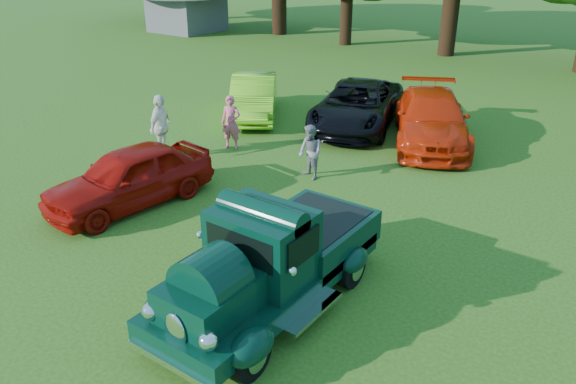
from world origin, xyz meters
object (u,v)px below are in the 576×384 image
Objects in this scene: back_car_black at (357,105)px; spectator_pink at (231,123)px; red_convertible at (129,177)px; back_car_lime at (254,97)px; hero_pickup at (271,263)px; spectator_white at (161,127)px; back_car_orange at (431,119)px; spectator_grey at (310,152)px.

back_car_black is 3.26× the size of spectator_pink.
red_convertible is 7.82m from back_car_lime.
spectator_white is at bearing 150.90° from hero_pickup.
back_car_orange is at bearing 71.76° from red_convertible.
spectator_pink is at bearing -166.55° from spectator_grey.
back_car_lime is at bearing 113.65° from red_convertible.
back_car_lime is 3.42m from spectator_pink.
back_car_orange reaches higher than back_car_black.
hero_pickup is at bearing -84.95° from back_car_lime.
red_convertible is 4.52m from spectator_pink.
back_car_lime is 6.04m from spectator_grey.
spectator_white is (-1.12, -1.83, 0.12)m from spectator_pink.
red_convertible is 2.55× the size of spectator_pink.
back_car_black reaches higher than red_convertible.
hero_pickup is 3.00× the size of spectator_pink.
spectator_white is at bearing -140.96° from spectator_grey.
spectator_pink is (-0.61, 4.48, 0.11)m from red_convertible.
hero_pickup is at bearing -109.88° from back_car_orange.
back_car_orange is (6.34, 1.13, 0.04)m from back_car_lime.
hero_pickup is 9.98m from back_car_orange.
back_car_black is 1.01× the size of back_car_orange.
hero_pickup is at bearing -5.93° from red_convertible.
back_car_orange is 2.81× the size of spectator_white.
back_car_orange is at bearing -64.39° from spectator_white.
spectator_white is (-1.73, 2.65, 0.24)m from red_convertible.
back_car_lime is 6.44m from back_car_orange.
back_car_lime is 2.99× the size of spectator_grey.
red_convertible is at bearing -105.03° from spectator_pink.
spectator_pink is 1.11× the size of spectator_grey.
back_car_lime reaches higher than red_convertible.
back_car_orange reaches higher than red_convertible.
red_convertible is at bearing -116.28° from back_car_black.
spectator_grey is at bearing -92.32° from back_car_black.
back_car_black is 6.83m from spectator_white.
back_car_lime is (-2.17, 7.52, 0.02)m from red_convertible.
hero_pickup reaches higher than spectator_grey.
back_car_lime is 2.69× the size of spectator_pink.
spectator_white is at bearing -134.61° from back_car_black.
spectator_white reaches higher than back_car_lime.
hero_pickup is 5.47m from red_convertible.
spectator_grey is (-1.49, -4.71, -0.03)m from back_car_orange.
spectator_pink reaches higher than back_car_lime.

